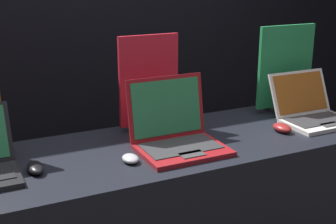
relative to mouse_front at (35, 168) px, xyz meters
The scene contains 8 objects.
wall_back 1.46m from the mouse_front, 65.19° to the left, with size 8.00×0.05×2.80m.
mouse_front is the anchor object (origin of this frame).
laptop_middle 0.61m from the mouse_front, ahead, with size 0.37×0.33×0.29m.
mouse_middle 0.37m from the mouse_front, 10.81° to the right, with size 0.06×0.09×0.03m.
promo_stand_middle 0.70m from the mouse_front, 25.32° to the left, with size 0.30×0.07×0.46m.
laptop_back 1.39m from the mouse_front, ahead, with size 0.35×0.33×0.23m.
mouse_back 1.15m from the mouse_front, ahead, with size 0.07×0.11×0.04m.
promo_stand_back 1.43m from the mouse_front, 10.15° to the left, with size 0.35×0.07×0.46m.
Camera 1 is at (-0.85, -1.43, 1.73)m, focal length 50.00 mm.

